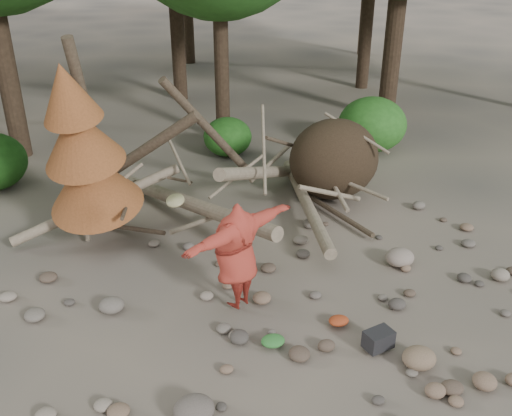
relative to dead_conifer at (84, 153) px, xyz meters
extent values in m
plane|color=#514C44|center=(3.12, -3.37, -2.11)|extent=(120.00, 120.00, 0.00)
ellipsoid|color=#332619|center=(5.72, 0.93, -1.12)|extent=(2.20, 1.87, 1.98)
cylinder|color=gray|center=(2.12, 0.33, -1.56)|extent=(2.61, 5.11, 1.08)
cylinder|color=gray|center=(3.92, 0.83, -1.21)|extent=(3.18, 3.71, 1.90)
cylinder|color=brown|center=(0.92, 1.23, -0.71)|extent=(3.08, 1.91, 2.49)
cylinder|color=gray|center=(4.72, 0.13, -1.76)|extent=(1.13, 4.98, 0.43)
cylinder|color=brown|center=(2.82, 1.43, -0.31)|extent=(2.39, 1.03, 2.89)
cylinder|color=gray|center=(0.12, 0.63, -1.41)|extent=(3.71, 0.86, 1.20)
cylinder|color=#4C3F30|center=(0.62, 0.13, -1.81)|extent=(1.52, 1.70, 0.49)
cylinder|color=gray|center=(3.32, 1.03, -1.31)|extent=(1.57, 0.85, 0.69)
cylinder|color=#4C3F30|center=(4.92, 1.53, -0.91)|extent=(1.92, 1.25, 1.10)
cylinder|color=gray|center=(1.92, 0.83, -0.61)|extent=(0.37, 1.42, 0.85)
cylinder|color=#4C3F30|center=(5.32, -0.17, -1.96)|extent=(0.79, 2.54, 0.12)
cylinder|color=gray|center=(2.32, -0.27, -1.66)|extent=(1.78, 1.11, 0.29)
cylinder|color=#4C3F30|center=(0.22, 0.43, 0.09)|extent=(0.67, 1.13, 4.35)
cone|color=brown|center=(0.06, 0.12, -0.61)|extent=(2.06, 2.13, 1.86)
cone|color=brown|center=(-0.05, -0.09, 0.39)|extent=(1.71, 1.78, 1.65)
cone|color=brown|center=(-0.14, -0.28, 1.29)|extent=(1.23, 1.30, 1.41)
cylinder|color=#38281C|center=(4.12, 5.83, 1.46)|extent=(0.44, 0.44, 7.14)
ellipsoid|color=#25611C|center=(3.92, 4.43, -1.55)|extent=(1.40, 1.40, 1.12)
ellipsoid|color=#2F7323|center=(8.12, 3.63, -1.31)|extent=(2.00, 2.00, 1.60)
imported|color=#A43025|center=(2.29, -2.87, -1.04)|extent=(2.44, 1.78, 1.98)
cylinder|color=#918A5B|center=(1.28, -3.24, 0.30)|extent=(0.31, 0.32, 0.15)
cube|color=black|center=(4.15, -4.59, -1.96)|extent=(0.51, 0.40, 0.30)
ellipsoid|color=#2D712E|center=(2.57, -4.06, -2.04)|extent=(0.39, 0.32, 0.15)
ellipsoid|color=#9F3B1B|center=(3.79, -3.86, -2.05)|extent=(0.35, 0.29, 0.13)
ellipsoid|color=#625952|center=(1.08, -5.17, -1.94)|extent=(0.57, 0.51, 0.34)
ellipsoid|color=#816951|center=(4.57, -5.10, -1.95)|extent=(0.53, 0.47, 0.32)
ellipsoid|color=gray|center=(5.74, -2.41, -1.94)|extent=(0.58, 0.52, 0.35)
ellipsoid|color=#696259|center=(0.15, -2.37, -1.98)|extent=(0.44, 0.40, 0.27)
camera|label=1|loc=(0.28, -10.88, 3.97)|focal=40.00mm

